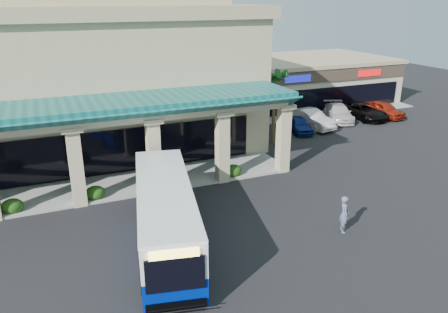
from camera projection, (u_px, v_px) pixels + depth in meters
name	position (u px, v px, depth m)	size (l,w,h in m)	color
ground	(234.00, 220.00, 23.78)	(110.00, 110.00, 0.00)	black
main_building	(50.00, 79.00, 32.71)	(30.80, 14.80, 11.35)	#BEAE88
arcade	(64.00, 151.00, 25.73)	(30.00, 6.20, 5.70)	#0E5354
strip_mall	(291.00, 80.00, 50.31)	(22.50, 12.50, 4.90)	beige
palm_0	(274.00, 104.00, 35.29)	(2.40, 2.40, 6.60)	#124416
palm_1	(267.00, 100.00, 38.39)	(2.40, 2.40, 5.80)	#124416
broadleaf_tree	(224.00, 96.00, 42.14)	(2.60, 2.60, 4.81)	#1A3E0E
transit_bus	(165.00, 216.00, 20.88)	(2.58, 11.08, 3.10)	#001B96
pedestrian	(344.00, 214.00, 22.27)	(0.72, 0.47, 1.98)	slate
car_silver	(299.00, 124.00, 39.11)	(1.63, 4.05, 1.38)	navy
car_white	(310.00, 119.00, 40.36)	(1.80, 5.16, 1.70)	silver
car_red	(338.00, 113.00, 42.76)	(2.16, 5.31, 1.54)	silver
car_gray	(364.00, 111.00, 43.40)	(2.52, 5.46, 1.52)	black
car_extra	(383.00, 109.00, 44.02)	(1.88, 4.68, 1.59)	#9D210F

